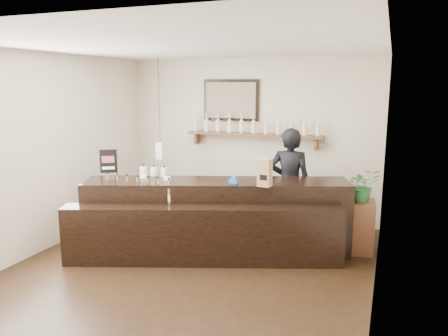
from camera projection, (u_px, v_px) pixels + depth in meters
ground at (191, 268)px, 5.68m from camera, size 5.00×5.00×0.00m
room_shell at (189, 138)px, 5.36m from camera, size 5.00×5.00×5.00m
back_wall_decor at (240, 119)px, 7.58m from camera, size 2.66×0.96×1.69m
counter at (213, 221)px, 6.08m from camera, size 3.69×2.21×1.20m
promo_sign at (109, 161)px, 6.60m from camera, size 0.23×0.15×0.36m
paper_bag at (265, 173)px, 5.72m from camera, size 0.19×0.15×0.37m
tape_dispenser at (233, 181)px, 5.92m from camera, size 0.12×0.06×0.10m
side_cabinet at (360, 226)px, 6.21m from camera, size 0.41×0.53×0.73m
potted_plant at (363, 185)px, 6.10m from camera, size 0.55×0.52×0.48m
shopkeeper at (290, 177)px, 6.59m from camera, size 0.73×0.49×1.95m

